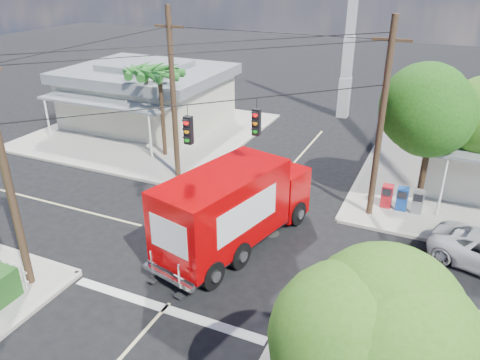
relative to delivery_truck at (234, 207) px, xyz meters
The scene contains 12 objects.
ground 1.88m from the delivery_truck, 144.46° to the right, with size 120.00×120.00×0.00m, color black.
sidewalk_nw 15.59m from the delivery_truck, 137.22° to the left, with size 14.12×14.12×0.14m.
road_markings 2.59m from the delivery_truck, 105.15° to the right, with size 32.00×32.00×0.01m.
building_nw 17.41m from the delivery_truck, 135.89° to the left, with size 10.80×10.20×4.30m.
radio_tower 20.02m from the delivery_truck, 89.98° to the left, with size 0.80×0.80×17.00m.
tree_ne_front 9.75m from the delivery_truck, 43.65° to the left, with size 4.21×4.14×6.66m.
tree_se 10.26m from the delivery_truck, 49.38° to the right, with size 3.67×3.54×5.62m.
palm_nw_front 11.21m from the delivery_truck, 138.20° to the left, with size 3.01×3.08×5.59m.
palm_nw_back 13.53m from the delivery_truck, 139.13° to the left, with size 3.01×3.08×5.19m.
utility_poles 3.78m from the delivery_truck, 148.96° to the left, with size 12.00×10.68×9.00m.
vending_boxes 8.45m from the delivery_truck, 44.23° to the left, with size 1.90×0.50×1.10m.
delivery_truck is the anchor object (origin of this frame).
Camera 1 is at (7.59, -14.78, 10.84)m, focal length 35.00 mm.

